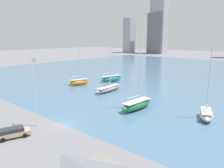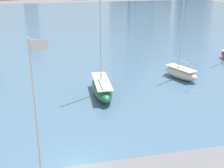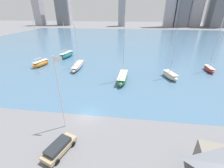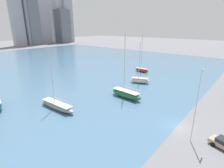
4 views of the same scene
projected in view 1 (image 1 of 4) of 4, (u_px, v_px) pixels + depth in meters
The scene contains 9 objects.
ground_plane at pixel (63, 125), 38.82m from camera, with size 500.00×500.00×0.00m, color slate.
harbor_water at pixel (200, 75), 91.00m from camera, with size 180.00×140.00×0.00m.
flag_pole at pixel (35, 90), 36.90m from camera, with size 1.24×0.14×12.08m.
sailboat_green at pixel (137, 105), 46.80m from camera, with size 3.08×9.46×16.61m.
sailboat_orange at pixel (79, 82), 71.48m from camera, with size 4.08×7.40×16.77m.
sailboat_gray at pixel (109, 89), 62.69m from camera, with size 2.77×10.98×13.53m.
sailboat_cream at pixel (206, 114), 41.23m from camera, with size 4.41×6.76×13.31m.
sailboat_teal at pixel (111, 79), 76.65m from camera, with size 4.28×9.11×13.39m.
parked_wagon_tan at pixel (12, 132), 33.61m from camera, with size 3.45×5.35×1.55m.
Camera 1 is at (30.27, -22.16, 15.09)m, focal length 35.00 mm.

